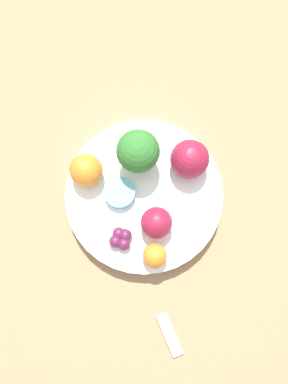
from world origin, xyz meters
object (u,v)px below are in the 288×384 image
at_px(small_cup, 120,193).
at_px(spoon, 170,335).
at_px(grape_cluster, 121,238).
at_px(bowl, 144,195).
at_px(broccoli, 138,151).
at_px(orange_front, 86,170).
at_px(orange_back, 155,255).
at_px(apple_red, 188,157).
at_px(apple_green, 156,223).

bearing_deg(small_cup, spoon, 165.65).
bearing_deg(grape_cluster, spoon, 173.27).
height_order(bowl, broccoli, broccoli).
xyz_separation_m(orange_front, orange_back, (-0.16, -0.01, -0.01)).
height_order(broccoli, small_cup, broccoli).
xyz_separation_m(broccoli, orange_front, (0.02, 0.08, -0.02)).
bearing_deg(apple_red, bowl, 92.23).
relative_size(orange_front, small_cup, 1.06).
relative_size(bowl, orange_front, 4.87).
bearing_deg(bowl, apple_red, -87.77).
bearing_deg(apple_red, orange_back, 126.51).
relative_size(apple_red, orange_back, 1.66).
relative_size(bowl, small_cup, 5.17).
xyz_separation_m(broccoli, spoon, (-0.24, 0.11, -0.07)).
distance_m(apple_red, apple_green, 0.11).
height_order(apple_red, spoon, apple_red).
bearing_deg(apple_green, grape_cluster, 78.42).
bearing_deg(small_cup, apple_red, -98.44).
bearing_deg(small_cup, bowl, -122.79).
relative_size(grape_cluster, small_cup, 0.77).
height_order(broccoli, apple_green, broccoli).
height_order(apple_red, grape_cluster, apple_red).
xyz_separation_m(apple_green, spoon, (-0.14, 0.07, -0.05)).
distance_m(apple_red, orange_front, 0.15).
bearing_deg(bowl, small_cup, 57.21).
bearing_deg(grape_cluster, apple_green, -101.58).
distance_m(apple_red, small_cup, 0.11).
relative_size(bowl, broccoli, 3.03).
bearing_deg(grape_cluster, orange_front, -6.66).
relative_size(orange_front, orange_back, 1.42).
xyz_separation_m(orange_back, small_cup, (0.11, -0.01, -0.01)).
height_order(apple_red, small_cup, apple_red).
distance_m(broccoli, apple_green, 0.10).
xyz_separation_m(bowl, grape_cluster, (-0.04, 0.07, 0.02)).
bearing_deg(apple_green, orange_back, 142.81).
height_order(small_cup, spoon, small_cup).
bearing_deg(grape_cluster, small_cup, -31.86).
height_order(broccoli, spoon, broccoli).
height_order(bowl, orange_back, orange_back).
bearing_deg(orange_front, broccoli, -108.23).
bearing_deg(apple_red, orange_front, 62.91).
relative_size(bowl, spoon, 3.76).
bearing_deg(broccoli, grape_cluster, 134.03).
bearing_deg(broccoli, orange_back, 155.20).
bearing_deg(bowl, apple_green, 166.42).
distance_m(apple_red, orange_back, 0.15).
bearing_deg(bowl, spoon, 156.18).
bearing_deg(broccoli, apple_red, -126.64).
bearing_deg(bowl, orange_front, 36.71).
bearing_deg(broccoli, bowl, 155.24).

